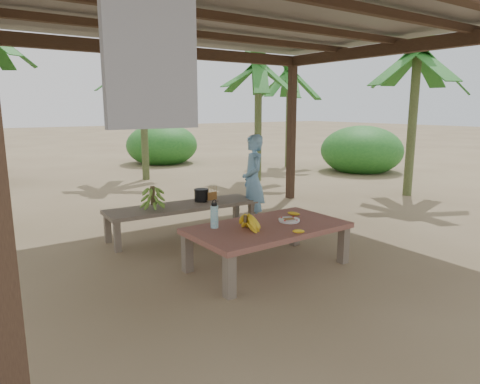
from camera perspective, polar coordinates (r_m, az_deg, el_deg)
ground at (r=5.44m, az=0.23°, el=-8.38°), size 80.00×80.00×0.00m
pavilion at (r=5.20m, az=0.23°, el=21.79°), size 6.60×5.60×2.95m
work_table at (r=4.92m, az=3.72°, el=-5.20°), size 1.82×1.04×0.50m
bench at (r=6.21m, az=-7.57°, el=-2.20°), size 2.22×0.70×0.45m
ripe_banana_bunch at (r=4.67m, az=0.72°, el=-4.07°), size 0.32×0.27×0.19m
plate at (r=5.08m, az=6.56°, el=-3.76°), size 0.25×0.25×0.04m
loose_banana_front at (r=4.64m, az=7.81°, el=-5.20°), size 0.15×0.07×0.04m
loose_banana_side at (r=5.39m, az=7.19°, el=-2.87°), size 0.15×0.13×0.04m
water_flask at (r=4.78m, az=-3.43°, el=-3.19°), size 0.09×0.09×0.32m
green_banana_stalk at (r=5.99m, az=-11.55°, el=-0.65°), size 0.30×0.30×0.33m
cooking_pot at (r=6.38m, az=-5.16°, el=-0.45°), size 0.21×0.21×0.18m
skewer_rack at (r=6.32m, az=-3.72°, el=-0.27°), size 0.18×0.09×0.24m
woman at (r=6.56m, az=1.76°, el=1.45°), size 0.51×0.61×1.43m
banana_plant_ne at (r=10.78m, az=2.48°, el=15.35°), size 1.80×1.80×3.09m
banana_plant_n at (r=11.20m, az=-12.99°, el=15.54°), size 1.80×1.80×3.22m
banana_plant_e at (r=9.60m, az=22.53°, el=15.60°), size 1.80×1.80×3.19m
banana_plant_far at (r=13.41m, az=6.62°, el=14.53°), size 1.80×1.80×3.11m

